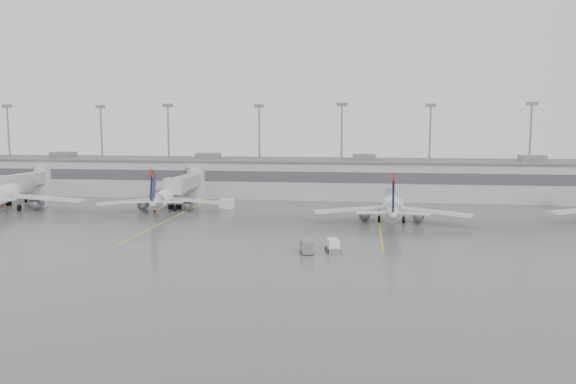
# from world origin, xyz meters

# --- Properties ---
(ground) EXTENTS (260.00, 260.00, 0.00)m
(ground) POSITION_xyz_m (0.00, 0.00, 0.00)
(ground) COLOR #565658
(ground) RESTS_ON ground
(terminal) EXTENTS (152.00, 17.00, 9.45)m
(terminal) POSITION_xyz_m (-0.01, 57.98, 4.17)
(terminal) COLOR #ADADA7
(terminal) RESTS_ON ground
(light_masts) EXTENTS (142.40, 8.00, 20.60)m
(light_masts) POSITION_xyz_m (0.00, 63.75, 12.03)
(light_masts) COLOR gray
(light_masts) RESTS_ON ground
(jet_bridge_left) EXTENTS (4.00, 17.20, 7.00)m
(jet_bridge_left) POSITION_xyz_m (-55.50, 45.72, 3.87)
(jet_bridge_left) COLOR #A2A5A8
(jet_bridge_left) RESTS_ON ground
(jet_bridge_right) EXTENTS (4.00, 17.20, 7.00)m
(jet_bridge_right) POSITION_xyz_m (-20.50, 45.72, 3.87)
(jet_bridge_right) COLOR #A2A5A8
(jet_bridge_right) RESTS_ON ground
(stand_markings) EXTENTS (105.25, 40.00, 0.01)m
(stand_markings) POSITION_xyz_m (-0.00, 24.00, 0.01)
(stand_markings) COLOR yellow
(stand_markings) RESTS_ON ground
(jet_far_left) EXTENTS (28.21, 32.08, 10.65)m
(jet_far_left) POSITION_xyz_m (-50.41, 29.26, 3.31)
(jet_far_left) COLOR silver
(jet_far_left) RESTS_ON ground
(jet_mid_left) EXTENTS (23.74, 26.84, 8.74)m
(jet_mid_left) POSITION_xyz_m (-21.44, 33.36, 2.72)
(jet_mid_left) COLOR silver
(jet_mid_left) RESTS_ON ground
(jet_mid_right) EXTENTS (25.53, 28.63, 9.26)m
(jet_mid_right) POSITION_xyz_m (19.53, 26.68, 2.88)
(jet_mid_right) COLOR silver
(jet_mid_right) RESTS_ON ground
(baggage_tug) EXTENTS (2.13, 2.80, 1.61)m
(baggage_tug) POSITION_xyz_m (11.22, 3.81, 0.63)
(baggage_tug) COLOR white
(baggage_tug) RESTS_ON ground
(baggage_cart) EXTENTS (2.05, 2.86, 1.66)m
(baggage_cart) POSITION_xyz_m (8.02, 2.61, 0.87)
(baggage_cart) COLOR slate
(baggage_cart) RESTS_ON ground
(gse_uld_a) EXTENTS (2.56, 2.19, 1.53)m
(gse_uld_a) POSITION_xyz_m (-47.37, 35.34, 0.77)
(gse_uld_a) COLOR white
(gse_uld_a) RESTS_ON ground
(gse_uld_b) EXTENTS (2.70, 2.02, 1.75)m
(gse_uld_b) POSITION_xyz_m (-10.83, 37.68, 0.88)
(gse_uld_b) COLOR white
(gse_uld_b) RESTS_ON ground
(gse_uld_c) EXTENTS (2.69, 1.93, 1.80)m
(gse_uld_c) POSITION_xyz_m (21.17, 42.63, 0.90)
(gse_uld_c) COLOR white
(gse_uld_c) RESTS_ON ground
(gse_loader) EXTENTS (2.09, 3.30, 2.05)m
(gse_loader) POSITION_xyz_m (-27.45, 47.86, 1.02)
(gse_loader) COLOR slate
(gse_loader) RESTS_ON ground
(cone_a) EXTENTS (0.51, 0.51, 0.80)m
(cone_a) POSITION_xyz_m (-54.56, 34.61, 0.40)
(cone_a) COLOR #FF6005
(cone_a) RESTS_ON ground
(cone_b) EXTENTS (0.48, 0.48, 0.76)m
(cone_b) POSITION_xyz_m (-21.98, 30.53, 0.38)
(cone_b) COLOR #FF6005
(cone_b) RESTS_ON ground
(cone_c) EXTENTS (0.41, 0.41, 0.65)m
(cone_c) POSITION_xyz_m (20.28, 34.10, 0.32)
(cone_c) COLOR #FF6005
(cone_c) RESTS_ON ground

